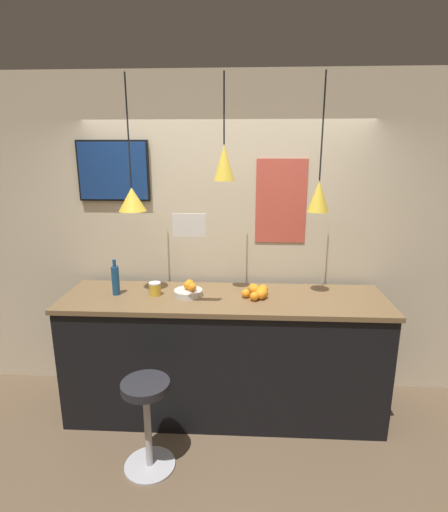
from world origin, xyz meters
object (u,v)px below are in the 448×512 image
Objects in this scene: bar_stool at (147,411)px; spread_jar at (155,289)px; mounted_tv at (113,171)px; fruit_bowl at (189,291)px; juice_bottle at (116,280)px.

spread_jar is (-0.07, 0.71, 0.66)m from bar_stool.
mounted_tv is at bearing 113.61° from bar_stool.
fruit_bowl is 2.12× the size of spread_jar.
fruit_bowl is 0.28m from spread_jar.
juice_bottle is at bearing -179.76° from fruit_bowl.
fruit_bowl is 0.62m from juice_bottle.
juice_bottle is at bearing -77.66° from mounted_tv.
bar_stool is at bearing -66.39° from mounted_tv.
bar_stool is 0.97m from spread_jar.
fruit_bowl is 0.77× the size of juice_bottle.
mounted_tv is (-0.70, 0.41, 0.95)m from fruit_bowl.
bar_stool is 1.09m from juice_bottle.
juice_bottle reaches higher than spread_jar.
spread_jar is at bearing 95.66° from bar_stool.
bar_stool is 0.98m from fruit_bowl.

